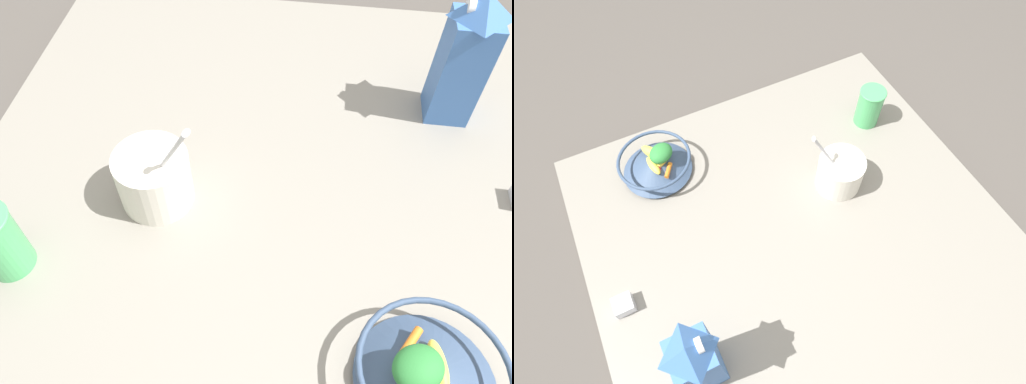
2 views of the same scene
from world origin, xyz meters
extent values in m
plane|color=#4C4742|center=(0.00, 0.00, 0.00)|extent=(6.00, 6.00, 0.00)
cube|color=gray|center=(0.00, 0.00, 0.02)|extent=(1.16, 1.16, 0.03)
cylinder|color=#384C6B|center=(0.40, 0.29, 0.04)|extent=(0.12, 0.12, 0.01)
cone|color=#384C6B|center=(0.40, 0.29, 0.07)|extent=(0.21, 0.21, 0.05)
torus|color=#384C6B|center=(0.40, 0.29, 0.09)|extent=(0.22, 0.22, 0.01)
ellipsoid|color=#EFD64C|center=(0.44, 0.29, 0.09)|extent=(0.08, 0.07, 0.03)
ellipsoid|color=#EFD64C|center=(0.40, 0.27, 0.08)|extent=(0.07, 0.06, 0.03)
ellipsoid|color=#EFD64C|center=(0.39, 0.30, 0.08)|extent=(0.08, 0.04, 0.02)
cylinder|color=orange|center=(0.36, 0.26, 0.08)|extent=(0.05, 0.04, 0.01)
sphere|color=red|center=(0.40, 0.27, 0.08)|extent=(0.01, 0.01, 0.01)
sphere|color=red|center=(0.38, 0.30, 0.08)|extent=(0.01, 0.01, 0.01)
sphere|color=red|center=(0.37, 0.29, 0.08)|extent=(0.02, 0.02, 0.02)
sphere|color=red|center=(0.41, 0.30, 0.08)|extent=(0.02, 0.02, 0.02)
ellipsoid|color=#2D7F38|center=(0.41, 0.27, 0.10)|extent=(0.10, 0.10, 0.04)
cube|color=#3D6BB2|center=(-0.20, 0.37, 0.15)|extent=(0.09, 0.09, 0.23)
pyramid|color=#3D6BB2|center=(-0.20, 0.37, 0.29)|extent=(0.09, 0.09, 0.05)
cylinder|color=white|center=(-0.20, 0.35, 0.29)|extent=(0.03, 0.01, 0.03)
cylinder|color=silver|center=(0.12, -0.19, 0.09)|extent=(0.14, 0.14, 0.11)
cylinder|color=white|center=(0.12, -0.19, 0.13)|extent=(0.13, 0.13, 0.02)
cylinder|color=silver|center=(0.13, -0.14, 0.17)|extent=(0.05, 0.10, 0.17)
ellipsoid|color=silver|center=(0.15, -0.10, 0.26)|extent=(0.02, 0.02, 0.01)
cylinder|color=#4CB266|center=(0.29, -0.40, 0.10)|extent=(0.08, 0.08, 0.14)
torus|color=#4CB266|center=(0.29, -0.40, 0.16)|extent=(0.08, 0.08, 0.01)
cube|color=silver|center=(0.03, 0.50, 0.05)|extent=(0.05, 0.05, 0.03)
cube|color=brown|center=(0.03, 0.50, 0.04)|extent=(0.04, 0.04, 0.02)
camera|label=1|loc=(0.65, 0.07, 0.80)|focal=35.00mm
camera|label=2|loc=(-0.38, 0.29, 1.07)|focal=28.00mm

